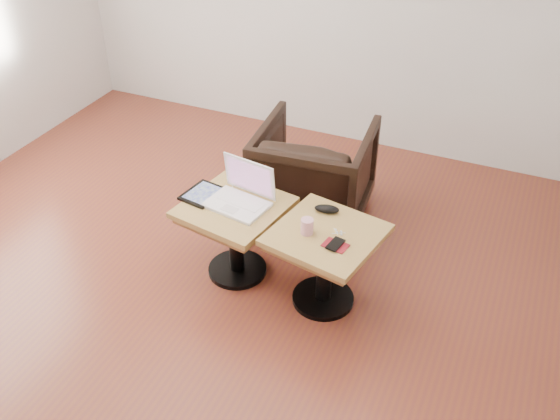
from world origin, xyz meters
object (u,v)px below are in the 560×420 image
at_px(side_table_left, 235,222).
at_px(laptop, 241,196).
at_px(armchair, 314,172).
at_px(side_table_right, 326,250).
at_px(striped_cup, 307,226).

distance_m(side_table_left, laptop, 0.19).
height_order(side_table_left, armchair, armchair).
height_order(side_table_right, laptop, laptop).
xyz_separation_m(striped_cup, armchair, (-0.29, 0.89, -0.22)).
bearing_deg(side_table_right, striped_cup, -142.89).
distance_m(side_table_left, side_table_right, 0.61).
distance_m(side_table_right, laptop, 0.61).
bearing_deg(side_table_right, side_table_left, -171.94).
relative_size(laptop, armchair, 0.51).
bearing_deg(armchair, laptop, 71.12).
relative_size(side_table_left, armchair, 0.85).
bearing_deg(striped_cup, armchair, 108.28).
xyz_separation_m(side_table_right, laptop, (-0.58, 0.07, 0.18)).
bearing_deg(armchair, side_table_left, 69.88).
relative_size(laptop, striped_cup, 4.30).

